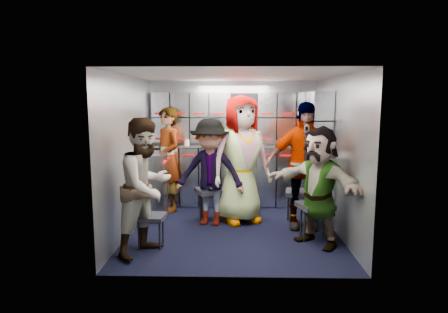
{
  "coord_description": "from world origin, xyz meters",
  "views": [
    {
      "loc": [
        0.01,
        -5.34,
        1.8
      ],
      "look_at": [
        -0.13,
        0.35,
        0.97
      ],
      "focal_mm": 32.0,
      "sensor_mm": 36.0,
      "label": 1
    }
  ],
  "objects_px": {
    "attendant_arc_b": "(210,172)",
    "jump_seat_center": "(241,193)",
    "jump_seat_near_left": "(151,219)",
    "attendant_arc_a": "(146,187)",
    "attendant_standing": "(168,160)",
    "jump_seat_near_right": "(315,208)",
    "jump_seat_mid_right": "(300,195)",
    "attendant_arc_d": "(303,166)",
    "attendant_arc_c": "(241,159)",
    "attendant_arc_e": "(319,186)",
    "jump_seat_mid_left": "(211,192)"
  },
  "relations": [
    {
      "from": "attendant_arc_b",
      "to": "attendant_arc_e",
      "type": "xyz_separation_m",
      "value": [
        1.38,
        -0.78,
        -0.02
      ]
    },
    {
      "from": "jump_seat_center",
      "to": "attendant_arc_e",
      "type": "xyz_separation_m",
      "value": [
        0.93,
        -1.1,
        0.36
      ]
    },
    {
      "from": "jump_seat_mid_left",
      "to": "attendant_arc_a",
      "type": "xyz_separation_m",
      "value": [
        -0.67,
        -1.29,
        0.37
      ]
    },
    {
      "from": "jump_seat_mid_right",
      "to": "attendant_arc_e",
      "type": "bearing_deg",
      "value": -84.6
    },
    {
      "from": "jump_seat_mid_right",
      "to": "jump_seat_near_right",
      "type": "bearing_deg",
      "value": -83.15
    },
    {
      "from": "attendant_standing",
      "to": "jump_seat_near_right",
      "type": "bearing_deg",
      "value": 20.19
    },
    {
      "from": "attendant_arc_a",
      "to": "attendant_arc_b",
      "type": "height_order",
      "value": "attendant_arc_a"
    },
    {
      "from": "jump_seat_center",
      "to": "attendant_arc_b",
      "type": "bearing_deg",
      "value": -144.67
    },
    {
      "from": "attendant_arc_b",
      "to": "jump_seat_center",
      "type": "bearing_deg",
      "value": 45.47
    },
    {
      "from": "jump_seat_near_left",
      "to": "attendant_arc_d",
      "type": "relative_size",
      "value": 0.23
    },
    {
      "from": "attendant_standing",
      "to": "attendant_arc_b",
      "type": "bearing_deg",
      "value": 7.76
    },
    {
      "from": "jump_seat_mid_right",
      "to": "attendant_arc_d",
      "type": "height_order",
      "value": "attendant_arc_d"
    },
    {
      "from": "attendant_arc_c",
      "to": "attendant_arc_d",
      "type": "distance_m",
      "value": 0.89
    },
    {
      "from": "jump_seat_near_left",
      "to": "jump_seat_near_right",
      "type": "xyz_separation_m",
      "value": [
        2.05,
        0.32,
        0.06
      ]
    },
    {
      "from": "attendant_arc_c",
      "to": "attendant_arc_d",
      "type": "relative_size",
      "value": 1.05
    },
    {
      "from": "jump_seat_mid_left",
      "to": "attendant_arc_d",
      "type": "height_order",
      "value": "attendant_arc_d"
    },
    {
      "from": "jump_seat_mid_left",
      "to": "jump_seat_mid_right",
      "type": "distance_m",
      "value": 1.3
    },
    {
      "from": "attendant_arc_a",
      "to": "attendant_arc_d",
      "type": "xyz_separation_m",
      "value": [
        1.97,
        0.99,
        0.09
      ]
    },
    {
      "from": "jump_seat_near_left",
      "to": "attendant_arc_a",
      "type": "height_order",
      "value": "attendant_arc_a"
    },
    {
      "from": "attendant_standing",
      "to": "attendant_arc_b",
      "type": "height_order",
      "value": "attendant_standing"
    },
    {
      "from": "attendant_arc_c",
      "to": "jump_seat_mid_left",
      "type": "bearing_deg",
      "value": 149.41
    },
    {
      "from": "attendant_standing",
      "to": "attendant_arc_c",
      "type": "bearing_deg",
      "value": 26.07
    },
    {
      "from": "jump_seat_mid_right",
      "to": "attendant_arc_b",
      "type": "bearing_deg",
      "value": -177.26
    },
    {
      "from": "jump_seat_near_left",
      "to": "jump_seat_mid_right",
      "type": "distance_m",
      "value": 2.2
    },
    {
      "from": "jump_seat_center",
      "to": "jump_seat_mid_right",
      "type": "distance_m",
      "value": 0.89
    },
    {
      "from": "attendant_arc_d",
      "to": "attendant_arc_e",
      "type": "xyz_separation_m",
      "value": [
        0.08,
        -0.66,
        -0.14
      ]
    },
    {
      "from": "jump_seat_center",
      "to": "attendant_standing",
      "type": "height_order",
      "value": "attendant_standing"
    },
    {
      "from": "jump_seat_center",
      "to": "jump_seat_mid_right",
      "type": "height_order",
      "value": "jump_seat_mid_right"
    },
    {
      "from": "jump_seat_mid_right",
      "to": "attendant_arc_b",
      "type": "xyz_separation_m",
      "value": [
        -1.3,
        -0.06,
        0.33
      ]
    },
    {
      "from": "jump_seat_center",
      "to": "attendant_standing",
      "type": "distance_m",
      "value": 1.31
    },
    {
      "from": "attendant_standing",
      "to": "attendant_arc_b",
      "type": "distance_m",
      "value": 1.01
    },
    {
      "from": "jump_seat_center",
      "to": "attendant_arc_a",
      "type": "height_order",
      "value": "attendant_arc_a"
    },
    {
      "from": "attendant_arc_b",
      "to": "attendant_arc_c",
      "type": "bearing_deg",
      "value": 27.05
    },
    {
      "from": "jump_seat_mid_right",
      "to": "jump_seat_near_right",
      "type": "relative_size",
      "value": 0.98
    },
    {
      "from": "attendant_standing",
      "to": "attendant_arc_d",
      "type": "height_order",
      "value": "attendant_arc_d"
    },
    {
      "from": "jump_seat_near_left",
      "to": "jump_seat_near_right",
      "type": "relative_size",
      "value": 0.82
    },
    {
      "from": "attendant_arc_a",
      "to": "jump_seat_mid_right",
      "type": "bearing_deg",
      "value": -28.71
    },
    {
      "from": "jump_seat_near_right",
      "to": "attendant_arc_d",
      "type": "relative_size",
      "value": 0.28
    },
    {
      "from": "jump_seat_mid_right",
      "to": "attendant_arc_c",
      "type": "bearing_deg",
      "value": 175.12
    },
    {
      "from": "jump_seat_near_left",
      "to": "attendant_arc_d",
      "type": "height_order",
      "value": "attendant_arc_d"
    },
    {
      "from": "attendant_standing",
      "to": "attendant_arc_b",
      "type": "relative_size",
      "value": 1.09
    },
    {
      "from": "jump_seat_mid_right",
      "to": "attendant_arc_d",
      "type": "bearing_deg",
      "value": -90.0
    },
    {
      "from": "jump_seat_near_left",
      "to": "jump_seat_near_right",
      "type": "distance_m",
      "value": 2.07
    },
    {
      "from": "attendant_arc_d",
      "to": "jump_seat_center",
      "type": "bearing_deg",
      "value": 155.6
    },
    {
      "from": "attendant_arc_a",
      "to": "jump_seat_near_left",
      "type": "bearing_deg",
      "value": 30.6
    },
    {
      "from": "attendant_arc_e",
      "to": "attendant_arc_d",
      "type": "bearing_deg",
      "value": 145.51
    },
    {
      "from": "jump_seat_near_right",
      "to": "jump_seat_near_left",
      "type": "bearing_deg",
      "value": -171.01
    },
    {
      "from": "attendant_arc_b",
      "to": "attendant_arc_a",
      "type": "bearing_deg",
      "value": -111.04
    },
    {
      "from": "jump_seat_near_left",
      "to": "attendant_arc_e",
      "type": "distance_m",
      "value": 2.09
    },
    {
      "from": "jump_seat_mid_left",
      "to": "attendant_arc_c",
      "type": "xyz_separation_m",
      "value": [
        0.44,
        -0.04,
        0.5
      ]
    }
  ]
}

